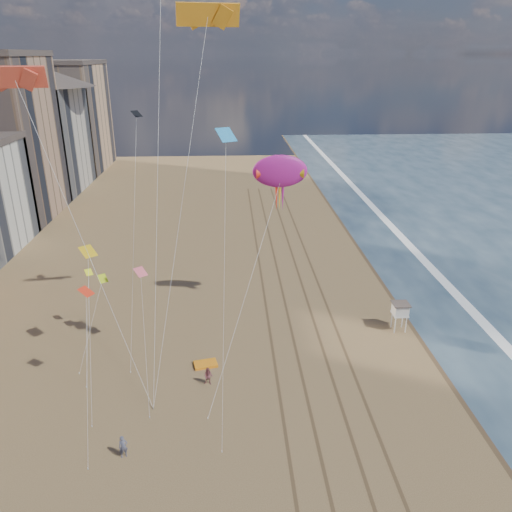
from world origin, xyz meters
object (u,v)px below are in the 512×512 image
at_px(lifeguard_stand, 400,310).
at_px(grounded_kite, 206,364).
at_px(kite_flyer_b, 208,376).
at_px(kite_flyer_a, 123,447).
at_px(show_kite, 280,172).

height_order(lifeguard_stand, grounded_kite, lifeguard_stand).
bearing_deg(lifeguard_stand, grounded_kite, -164.92).
distance_m(lifeguard_stand, kite_flyer_b, 22.41).
xyz_separation_m(grounded_kite, kite_flyer_a, (-5.68, -11.66, 0.79)).
height_order(show_kite, kite_flyer_b, show_kite).
xyz_separation_m(lifeguard_stand, kite_flyer_b, (-20.58, -8.71, -1.66)).
relative_size(show_kite, kite_flyer_b, 14.57).
distance_m(grounded_kite, show_kite, 21.27).
bearing_deg(kite_flyer_b, kite_flyer_a, -113.03).
height_order(grounded_kite, show_kite, show_kite).
bearing_deg(grounded_kite, kite_flyer_a, -128.41).
distance_m(lifeguard_stand, grounded_kite, 21.87).
relative_size(lifeguard_stand, grounded_kite, 1.46).
relative_size(grounded_kite, kite_flyer_a, 1.21).
relative_size(lifeguard_stand, kite_flyer_a, 1.78).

